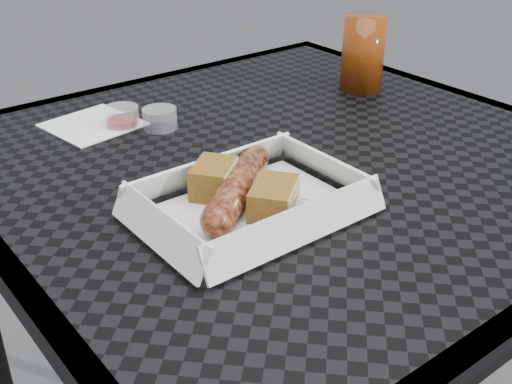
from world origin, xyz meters
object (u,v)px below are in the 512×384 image
at_px(food_tray, 251,211).
at_px(bratwurst, 237,187).
at_px(patio_table, 284,201).
at_px(drink_glass, 363,54).

xyz_separation_m(food_tray, bratwurst, (0.00, 0.02, 0.02)).
height_order(patio_table, drink_glass, drink_glass).
xyz_separation_m(patio_table, bratwurst, (-0.14, -0.07, 0.10)).
distance_m(patio_table, bratwurst, 0.18).
height_order(food_tray, drink_glass, drink_glass).
relative_size(food_tray, drink_glass, 1.78).
bearing_deg(drink_glass, food_tray, -151.80).
height_order(patio_table, food_tray, food_tray).
height_order(bratwurst, drink_glass, drink_glass).
bearing_deg(patio_table, drink_glass, 23.62).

